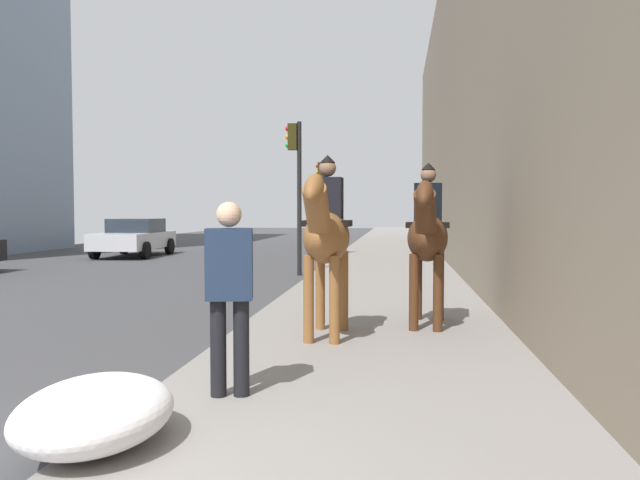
% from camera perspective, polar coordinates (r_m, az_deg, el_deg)
% --- Properties ---
extents(mounted_horse_near, '(2.15, 0.62, 2.34)m').
position_cam_1_polar(mounted_horse_near, '(8.02, 0.55, 0.47)').
color(mounted_horse_near, brown).
rests_on(mounted_horse_near, sidewalk_slab).
extents(mounted_horse_far, '(2.15, 0.69, 2.30)m').
position_cam_1_polar(mounted_horse_far, '(8.94, 9.68, 0.43)').
color(mounted_horse_far, '#4C2B16').
rests_on(mounted_horse_far, sidewalk_slab).
extents(pedestrian_greeting, '(0.33, 0.44, 1.70)m').
position_cam_1_polar(pedestrian_greeting, '(5.55, -8.19, -4.05)').
color(pedestrian_greeting, black).
rests_on(pedestrian_greeting, sidewalk_slab).
extents(car_mid_lane, '(4.43, 2.24, 1.44)m').
position_cam_1_polar(car_mid_lane, '(25.08, -16.41, 0.26)').
color(car_mid_lane, silver).
rests_on(car_mid_lane, ground).
extents(traffic_light_near_curb, '(0.20, 0.44, 4.11)m').
position_cam_1_polar(traffic_light_near_curb, '(16.96, -2.17, 6.04)').
color(traffic_light_near_curb, black).
rests_on(traffic_light_near_curb, ground).
extents(traffic_light_far_curb, '(0.20, 0.44, 3.53)m').
position_cam_1_polar(traffic_light_far_curb, '(22.78, 0.32, 4.27)').
color(traffic_light_far_curb, black).
rests_on(traffic_light_far_curb, ground).
extents(snow_pile_near, '(1.33, 1.02, 0.46)m').
position_cam_1_polar(snow_pile_near, '(4.76, -19.66, -14.49)').
color(snow_pile_near, white).
rests_on(snow_pile_near, sidewalk_slab).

